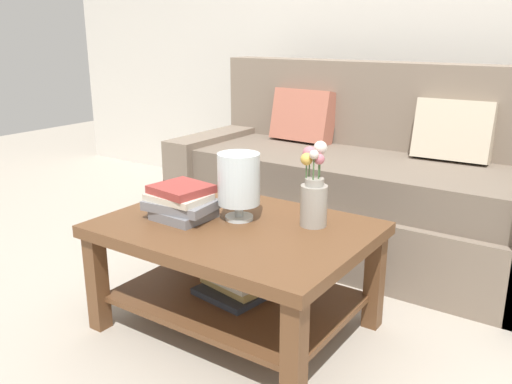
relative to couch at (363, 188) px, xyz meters
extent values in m
plane|color=#ADA393|center=(-0.04, -0.86, -0.36)|extent=(10.00, 10.00, 0.00)
cube|color=beige|center=(-0.04, 0.79, 0.99)|extent=(6.40, 0.12, 2.70)
cube|color=#7A6B5B|center=(0.00, -0.07, -0.18)|extent=(2.17, 0.90, 0.36)
cube|color=#6E6052|center=(0.00, -0.10, 0.10)|extent=(1.93, 0.74, 0.20)
cube|color=#7A6B5B|center=(0.00, 0.28, 0.35)|extent=(2.17, 0.20, 0.70)
cube|color=#7A6B5B|center=(-0.99, -0.07, -0.06)|extent=(0.20, 0.90, 0.60)
cube|color=#B26651|center=(-0.49, 0.14, 0.36)|extent=(0.41, 0.21, 0.34)
cube|color=beige|center=(0.44, 0.14, 0.36)|extent=(0.41, 0.20, 0.34)
cube|color=brown|center=(-0.07, -1.14, 0.08)|extent=(1.08, 0.78, 0.05)
cube|color=brown|center=(-0.56, -1.48, -0.15)|extent=(0.07, 0.07, 0.42)
cube|color=brown|center=(0.41, -1.48, -0.15)|extent=(0.07, 0.07, 0.42)
cube|color=brown|center=(-0.56, -0.81, -0.15)|extent=(0.07, 0.07, 0.42)
cube|color=brown|center=(0.41, -0.81, -0.15)|extent=(0.07, 0.07, 0.42)
cube|color=brown|center=(-0.07, -1.14, -0.22)|extent=(0.96, 0.66, 0.02)
cube|color=#2D333D|center=(-0.08, -1.17, -0.20)|extent=(0.31, 0.24, 0.03)
cube|color=tan|center=(-0.08, -1.11, -0.17)|extent=(0.31, 0.25, 0.04)
cube|color=beige|center=(-0.08, -1.13, -0.13)|extent=(0.31, 0.24, 0.02)
cube|color=slate|center=(-0.29, -1.21, 0.13)|extent=(0.22, 0.22, 0.04)
cube|color=slate|center=(-0.31, -1.21, 0.17)|extent=(0.30, 0.22, 0.04)
cube|color=beige|center=(-0.31, -1.22, 0.20)|extent=(0.25, 0.18, 0.03)
cube|color=#993833|center=(-0.31, -1.20, 0.23)|extent=(0.25, 0.23, 0.03)
cylinder|color=silver|center=(-0.09, -1.09, 0.12)|extent=(0.12, 0.12, 0.02)
cylinder|color=silver|center=(-0.09, -1.09, 0.15)|extent=(0.04, 0.04, 0.05)
cylinder|color=silver|center=(-0.09, -1.09, 0.29)|extent=(0.18, 0.18, 0.21)
sphere|color=#993833|center=(-0.12, -1.09, 0.24)|extent=(0.06, 0.06, 0.06)
sphere|color=#51704C|center=(-0.07, -1.07, 0.24)|extent=(0.06, 0.06, 0.06)
cylinder|color=#9E998E|center=(0.20, -0.98, 0.19)|extent=(0.11, 0.11, 0.17)
cylinder|color=#9E998E|center=(0.20, -0.98, 0.29)|extent=(0.08, 0.08, 0.03)
cylinder|color=#426638|center=(0.21, -0.97, 0.34)|extent=(0.01, 0.01, 0.07)
sphere|color=#C66B7A|center=(0.21, -0.97, 0.39)|extent=(0.04, 0.04, 0.04)
cylinder|color=#426638|center=(0.20, -0.94, 0.36)|extent=(0.01, 0.01, 0.10)
sphere|color=silver|center=(0.20, -0.94, 0.43)|extent=(0.05, 0.05, 0.05)
cylinder|color=#426638|center=(0.16, -0.96, 0.35)|extent=(0.01, 0.01, 0.08)
sphere|color=#C66B7A|center=(0.16, -0.96, 0.40)|extent=(0.06, 0.06, 0.06)
cylinder|color=#426638|center=(0.17, -0.99, 0.34)|extent=(0.01, 0.01, 0.06)
sphere|color=gold|center=(0.17, -0.99, 0.39)|extent=(0.05, 0.05, 0.05)
cylinder|color=#426638|center=(0.20, -1.00, 0.35)|extent=(0.01, 0.01, 0.09)
sphere|color=silver|center=(0.20, -1.00, 0.41)|extent=(0.04, 0.04, 0.04)
camera|label=1|loc=(1.17, -2.81, 0.87)|focal=37.75mm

